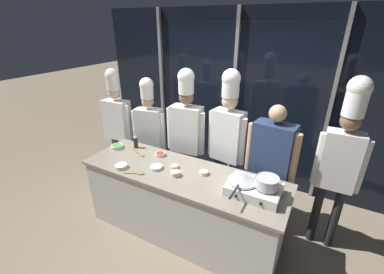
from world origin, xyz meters
name	(u,v)px	position (x,y,z in m)	size (l,w,h in m)	color
ground_plane	(183,231)	(0.00, 0.00, 0.00)	(24.00, 24.00, 0.00)	#7F705B
window_wall_back	(234,99)	(0.00, 1.66, 1.35)	(4.83, 0.09, 2.70)	black
demo_counter	(182,203)	(0.00, 0.00, 0.45)	(2.45, 0.77, 0.90)	beige
portable_stove	(254,189)	(0.85, 0.00, 0.95)	(0.53, 0.38, 0.12)	silver
frying_pan	(243,179)	(0.72, 0.00, 1.03)	(0.31, 0.53, 0.04)	#ADAFB5
stock_pot	(267,182)	(0.97, 0.00, 1.07)	(0.25, 0.22, 0.12)	#B7BABF
squeeze_bottle_soy	(136,142)	(-0.88, 0.25, 0.99)	(0.06, 0.06, 0.20)	#332319
prep_bowl_garlic	(156,167)	(-0.31, -0.07, 0.92)	(0.15, 0.15, 0.03)	silver
prep_bowl_rice	(121,166)	(-0.69, -0.26, 0.92)	(0.15, 0.15, 0.04)	silver
prep_bowl_bean_sprouts	(204,172)	(0.24, 0.09, 0.92)	(0.10, 0.10, 0.04)	silver
prep_bowl_chili_flakes	(160,154)	(-0.45, 0.21, 0.92)	(0.13, 0.13, 0.04)	silver
prep_bowl_noodles	(175,173)	(-0.03, -0.10, 0.93)	(0.10, 0.10, 0.06)	silver
prep_bowl_shrimp	(175,166)	(-0.13, 0.05, 0.91)	(0.09, 0.09, 0.03)	silver
prep_bowl_scallions	(117,146)	(-1.10, 0.11, 0.92)	(0.16, 0.16, 0.05)	silver
serving_spoon_slotted	(141,154)	(-0.69, 0.11, 0.90)	(0.27, 0.12, 0.02)	olive
serving_spoon_solid	(138,174)	(-0.42, -0.27, 0.90)	(0.23, 0.12, 0.02)	olive
chef_head	(117,119)	(-1.54, 0.60, 1.09)	(0.54, 0.23, 1.87)	#4C4C51
chef_sous	(149,127)	(-0.95, 0.65, 1.04)	(0.51, 0.28, 1.78)	#2D3856
chef_line	(186,128)	(-0.31, 0.66, 1.15)	(0.56, 0.25, 1.96)	#2D3856
chef_pastry	(228,133)	(0.28, 0.68, 1.19)	(0.52, 0.27, 2.00)	#2D3856
person_guest	(271,159)	(0.87, 0.59, 1.01)	(0.60, 0.29, 1.68)	#2D3856
chef_apprentice	(342,154)	(1.56, 0.67, 1.23)	(0.48, 0.22, 2.04)	#232326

